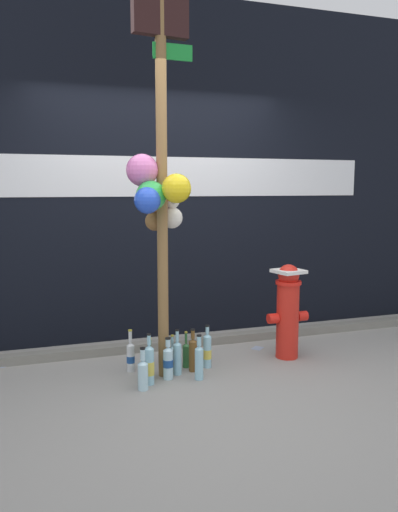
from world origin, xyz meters
name	(u,v)px	position (x,y,z in m)	size (l,w,h in m)	color
ground_plane	(201,383)	(0.00, 0.00, 0.00)	(14.00, 14.00, 0.00)	gray
building_wall	(156,171)	(0.00, 1.43, 1.70)	(10.00, 0.21, 3.40)	black
curb_strip	(170,344)	(0.00, 0.93, 0.04)	(8.00, 0.12, 0.08)	slate
memorial_post	(159,172)	(-0.26, 0.26, 1.65)	(0.53, 0.53, 3.02)	olive
fire_hydrant	(288,309)	(0.94, 0.35, 0.45)	(0.38, 0.29, 0.86)	red
bottle_0	(177,357)	(-0.12, 0.24, 0.15)	(0.07, 0.07, 0.38)	#93CCE0
bottle_1	(149,365)	(-0.39, 0.11, 0.16)	(0.08, 0.08, 0.41)	#93CCE0
bottle_2	(207,350)	(0.17, 0.32, 0.15)	(0.07, 0.07, 0.37)	#93CCE0
bottle_3	(143,373)	(-0.46, 0.02, 0.13)	(0.08, 0.08, 0.33)	#B2DBEA
bottle_4	(186,354)	(-0.01, 0.38, 0.12)	(0.06, 0.06, 0.32)	#337038
bottle_5	(172,357)	(-0.14, 0.35, 0.11)	(0.07, 0.07, 0.31)	#93CCE0
bottle_6	(199,361)	(0.01, 0.08, 0.15)	(0.07, 0.07, 0.37)	#93CCE0
bottle_7	(150,361)	(-0.36, 0.22, 0.15)	(0.06, 0.06, 0.34)	#337038
bottle_8	(131,356)	(-0.48, 0.43, 0.13)	(0.07, 0.07, 0.36)	silver
bottle_9	(166,352)	(-0.15, 0.51, 0.11)	(0.06, 0.06, 0.27)	brown
bottle_10	(193,353)	(0.02, 0.28, 0.15)	(0.07, 0.07, 0.37)	brown
bottle_11	(168,362)	(-0.22, 0.17, 0.14)	(0.08, 0.08, 0.34)	#B2DBEA
litter_0	(258,348)	(0.79, 0.66, 0.00)	(0.09, 0.11, 0.01)	#8C99B2
litter_1	(4,366)	(-1.50, 0.90, 0.00)	(0.06, 0.08, 0.01)	#8C99B2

